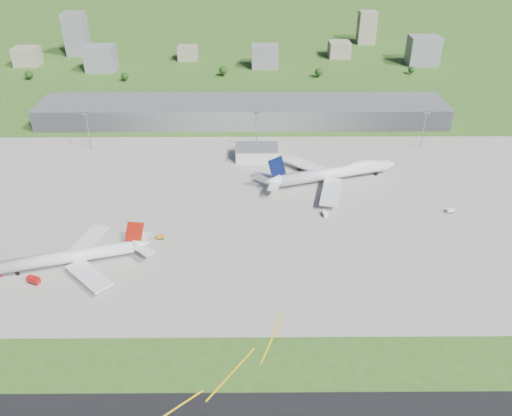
{
  "coord_description": "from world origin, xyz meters",
  "views": [
    {
      "loc": [
        7.77,
        -190.34,
        139.97
      ],
      "look_at": [
        9.22,
        24.24,
        9.0
      ],
      "focal_mm": 35.0,
      "sensor_mm": 36.0,
      "label": 1
    }
  ],
  "objects_px": {
    "van_white_near": "(325,214)",
    "tug_yellow": "(161,237)",
    "crash_tender": "(34,280)",
    "airliner_blue_quad": "(335,173)",
    "van_white_far": "(450,211)",
    "airliner_red_twin": "(75,256)"
  },
  "relations": [
    {
      "from": "van_white_near",
      "to": "van_white_far",
      "type": "relative_size",
      "value": 1.1
    },
    {
      "from": "airliner_blue_quad",
      "to": "van_white_near",
      "type": "xyz_separation_m",
      "value": [
        -10.15,
        -37.71,
        -4.84
      ]
    },
    {
      "from": "van_white_near",
      "to": "tug_yellow",
      "type": "bearing_deg",
      "value": 93.35
    },
    {
      "from": "airliner_blue_quad",
      "to": "van_white_far",
      "type": "relative_size",
      "value": 18.18
    },
    {
      "from": "crash_tender",
      "to": "van_white_near",
      "type": "xyz_separation_m",
      "value": [
        132.39,
        53.4,
        -0.32
      ]
    },
    {
      "from": "airliner_blue_quad",
      "to": "tug_yellow",
      "type": "bearing_deg",
      "value": -165.27
    },
    {
      "from": "airliner_red_twin",
      "to": "van_white_far",
      "type": "relative_size",
      "value": 15.23
    },
    {
      "from": "van_white_near",
      "to": "van_white_far",
      "type": "xyz_separation_m",
      "value": [
        66.96,
        2.91,
        -0.11
      ]
    },
    {
      "from": "airliner_blue_quad",
      "to": "van_white_far",
      "type": "xyz_separation_m",
      "value": [
        56.81,
        -34.8,
        -4.95
      ]
    },
    {
      "from": "airliner_red_twin",
      "to": "tug_yellow",
      "type": "height_order",
      "value": "airliner_red_twin"
    },
    {
      "from": "airliner_red_twin",
      "to": "airliner_blue_quad",
      "type": "bearing_deg",
      "value": -163.97
    },
    {
      "from": "crash_tender",
      "to": "van_white_far",
      "type": "height_order",
      "value": "crash_tender"
    },
    {
      "from": "airliner_blue_quad",
      "to": "tug_yellow",
      "type": "xyz_separation_m",
      "value": [
        -93.01,
        -58.09,
        -5.11
      ]
    },
    {
      "from": "van_white_far",
      "to": "tug_yellow",
      "type": "bearing_deg",
      "value": 170.78
    },
    {
      "from": "airliner_red_twin",
      "to": "van_white_near",
      "type": "height_order",
      "value": "airliner_red_twin"
    },
    {
      "from": "crash_tender",
      "to": "van_white_near",
      "type": "height_order",
      "value": "crash_tender"
    },
    {
      "from": "airliner_blue_quad",
      "to": "van_white_near",
      "type": "height_order",
      "value": "airliner_blue_quad"
    },
    {
      "from": "van_white_near",
      "to": "airliner_blue_quad",
      "type": "bearing_deg",
      "value": -25.53
    },
    {
      "from": "crash_tender",
      "to": "van_white_far",
      "type": "xyz_separation_m",
      "value": [
        199.35,
        56.32,
        -0.43
      ]
    },
    {
      "from": "van_white_near",
      "to": "van_white_far",
      "type": "distance_m",
      "value": 67.02
    },
    {
      "from": "tug_yellow",
      "to": "van_white_far",
      "type": "height_order",
      "value": "van_white_far"
    },
    {
      "from": "airliner_red_twin",
      "to": "crash_tender",
      "type": "relative_size",
      "value": 10.76
    }
  ]
}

